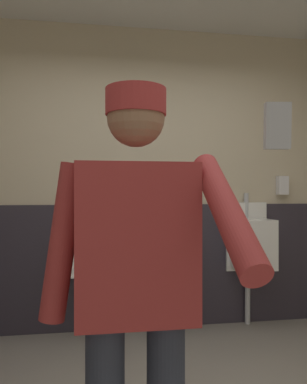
# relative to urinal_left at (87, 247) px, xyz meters

# --- Properties ---
(wall_back) EXTENTS (4.60, 0.12, 2.77)m
(wall_back) POSITION_rel_urinal_left_xyz_m (0.53, 0.22, 0.61)
(wall_back) COLOR beige
(wall_back) RESTS_ON ground_plane
(wainscot_band_back) EXTENTS (4.00, 0.03, 1.13)m
(wainscot_band_back) POSITION_rel_urinal_left_xyz_m (0.53, 0.14, -0.21)
(wainscot_band_back) COLOR #2D2833
(wainscot_band_back) RESTS_ON ground_plane
(urinal_left) EXTENTS (0.40, 0.34, 1.24)m
(urinal_left) POSITION_rel_urinal_left_xyz_m (0.00, 0.00, 0.00)
(urinal_left) COLOR white
(urinal_left) RESTS_ON ground_plane
(urinal_middle) EXTENTS (0.40, 0.34, 1.24)m
(urinal_middle) POSITION_rel_urinal_left_xyz_m (0.75, 0.00, 0.00)
(urinal_middle) COLOR white
(urinal_middle) RESTS_ON ground_plane
(urinal_right) EXTENTS (0.40, 0.34, 1.24)m
(urinal_right) POSITION_rel_urinal_left_xyz_m (1.50, 0.00, 0.00)
(urinal_right) COLOR white
(urinal_right) RESTS_ON ground_plane
(privacy_divider_panel) EXTENTS (0.04, 0.40, 0.90)m
(privacy_divider_panel) POSITION_rel_urinal_left_xyz_m (0.37, -0.07, 0.17)
(privacy_divider_panel) COLOR #4C4C51
(person) EXTENTS (0.64, 0.60, 1.62)m
(person) POSITION_rel_urinal_left_xyz_m (0.21, -1.95, 0.17)
(person) COLOR #2D3342
(person) RESTS_ON ground_plane
(cell_phone) EXTENTS (0.06, 0.03, 0.11)m
(cell_phone) POSITION_rel_urinal_left_xyz_m (0.49, -2.45, 0.63)
(cell_phone) COLOR #A5A8B2
(soap_dispenser) EXTENTS (0.10, 0.07, 0.18)m
(soap_dispenser) POSITION_rel_urinal_left_xyz_m (1.87, 0.12, 0.54)
(soap_dispenser) COLOR silver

